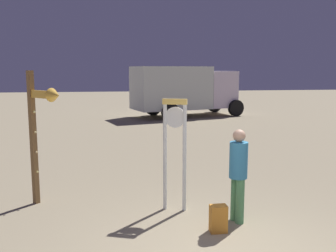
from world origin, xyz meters
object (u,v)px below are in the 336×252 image
Objects in this scene: arrow_sign at (41,121)px; box_truck_near at (183,89)px; standing_clock at (175,143)px; person_near_clock at (238,171)px; backpack at (218,219)px.

box_truck_near reaches higher than arrow_sign.
standing_clock is 0.80× the size of arrow_sign.
standing_clock is at bearing -12.47° from arrow_sign.
person_near_clock is at bearing -20.26° from arrow_sign.
standing_clock is at bearing -101.32° from box_truck_near.
arrow_sign reaches higher than standing_clock.
box_truck_near reaches higher than backpack.
backpack is 15.17m from box_truck_near.
person_near_clock is (3.40, -1.25, -0.75)m from arrow_sign.
backpack is (2.96, -1.61, -1.43)m from arrow_sign.
backpack is 0.07× the size of box_truck_near.
arrow_sign is (-2.43, 0.54, 0.38)m from standing_clock.
arrow_sign reaches higher than person_near_clock.
backpack is at bearing -140.52° from person_near_clock.
person_near_clock is 3.61× the size of backpack.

